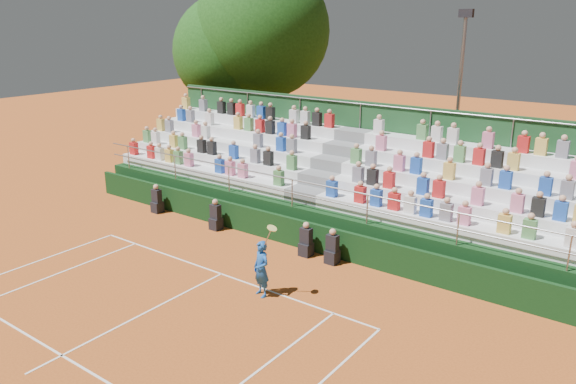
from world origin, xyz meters
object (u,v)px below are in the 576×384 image
Objects in this scene: tennis_player at (261,269)px; tree_east at (262,31)px; tree_west at (230,52)px; floodlight_mast at (460,88)px.

tree_east reaches higher than tennis_player.
tree_west is 12.72m from floodlight_mast.
tree_west is at bearing -175.32° from floodlight_mast.
tree_west reaches higher than tennis_player.
tree_west is 1.12× the size of floodlight_mast.
floodlight_mast is at bearing 4.68° from tree_west.
floodlight_mast is at bearing 87.93° from tennis_player.
floodlight_mast is (0.48, 13.36, 3.83)m from tennis_player.
tennis_player is at bearing -45.45° from tree_west.
tennis_player is 17.85m from tree_east.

